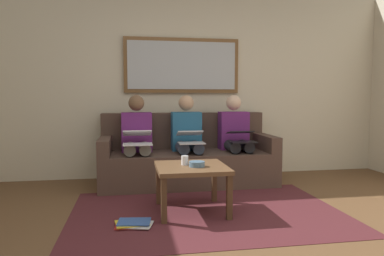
% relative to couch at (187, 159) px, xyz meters
% --- Properties ---
extents(ground_plane, '(6.00, 5.20, 0.10)m').
position_rel_couch_xyz_m(ground_plane, '(0.00, 2.12, -0.36)').
color(ground_plane, brown).
extents(wall_rear, '(6.00, 0.12, 2.60)m').
position_rel_couch_xyz_m(wall_rear, '(0.00, -0.48, 0.99)').
color(wall_rear, beige).
rests_on(wall_rear, ground_plane).
extents(area_rug, '(2.60, 1.80, 0.01)m').
position_rel_couch_xyz_m(area_rug, '(0.00, 1.27, -0.31)').
color(area_rug, '#4C1E23').
rests_on(area_rug, ground_plane).
extents(couch, '(2.20, 0.90, 0.90)m').
position_rel_couch_xyz_m(couch, '(0.00, 0.00, 0.00)').
color(couch, '#4C382D').
rests_on(couch, ground_plane).
extents(framed_mirror, '(1.60, 0.05, 0.75)m').
position_rel_couch_xyz_m(framed_mirror, '(0.00, -0.39, 1.24)').
color(framed_mirror, brown).
extents(coffee_table, '(0.68, 0.68, 0.45)m').
position_rel_couch_xyz_m(coffee_table, '(0.14, 1.22, 0.08)').
color(coffee_table, brown).
rests_on(coffee_table, ground_plane).
extents(cup, '(0.07, 0.07, 0.09)m').
position_rel_couch_xyz_m(cup, '(0.20, 1.17, 0.19)').
color(cup, silver).
rests_on(cup, coffee_table).
extents(bowl, '(0.15, 0.15, 0.05)m').
position_rel_couch_xyz_m(bowl, '(0.10, 1.28, 0.17)').
color(bowl, slate).
rests_on(bowl, coffee_table).
extents(person_left, '(0.38, 0.58, 1.14)m').
position_rel_couch_xyz_m(person_left, '(-0.64, 0.07, 0.30)').
color(person_left, '#66236B').
rests_on(person_left, couch).
extents(laptop_black, '(0.31, 0.33, 0.14)m').
position_rel_couch_xyz_m(laptop_black, '(-0.64, 0.32, 0.32)').
color(laptop_black, black).
extents(person_middle, '(0.38, 0.58, 1.14)m').
position_rel_couch_xyz_m(person_middle, '(0.00, 0.07, 0.30)').
color(person_middle, '#235B84').
rests_on(person_middle, couch).
extents(laptop_silver, '(0.31, 0.35, 0.15)m').
position_rel_couch_xyz_m(laptop_silver, '(0.00, 0.31, 0.31)').
color(laptop_silver, silver).
extents(person_right, '(0.38, 0.58, 1.14)m').
position_rel_couch_xyz_m(person_right, '(0.64, 0.07, 0.30)').
color(person_right, '#66236B').
rests_on(person_right, couch).
extents(laptop_white, '(0.34, 0.38, 0.16)m').
position_rel_couch_xyz_m(laptop_white, '(0.64, 0.30, 0.32)').
color(laptop_white, white).
extents(magazine_stack, '(0.34, 0.27, 0.04)m').
position_rel_couch_xyz_m(magazine_stack, '(0.71, 1.54, -0.29)').
color(magazine_stack, red).
rests_on(magazine_stack, ground_plane).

